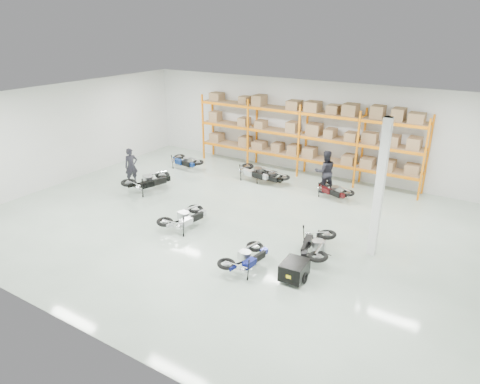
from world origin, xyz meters
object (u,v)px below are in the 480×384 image
Objects in this scene: moto_back_d at (334,188)px; moto_black_far_left at (148,178)px; moto_back_b at (256,169)px; person_back at (325,172)px; moto_back_c at (270,174)px; moto_silver_left at (184,215)px; person_left at (131,166)px; moto_touring_right at (316,241)px; moto_back_a at (185,159)px; trailer at (294,270)px; moto_blue_centre at (246,255)px.

moto_black_far_left is at bearing 137.66° from moto_back_d.
person_back is at bearing -70.91° from moto_back_b.
moto_black_far_left is 5.55m from moto_back_c.
moto_silver_left is 1.06× the size of person_left.
moto_touring_right is 5.15m from moto_back_d.
moto_back_b reaches higher than moto_back_a.
moto_back_c is at bearing 120.44° from trailer.
moto_touring_right is 1.27× the size of trailer.
person_back is (7.23, 0.70, 0.43)m from moto_back_a.
moto_blue_centre is at bearing -120.58° from moto_back_a.
moto_blue_centre is 10.02m from moto_back_a.
moto_touring_right reaches higher than moto_back_c.
moto_back_c is at bearing 109.52° from moto_back_d.
person_back reaches higher than moto_touring_right.
moto_back_a is 7.83m from moto_back_d.
person_left is at bearing 132.34° from moto_back_d.
moto_blue_centre is 0.86× the size of person_back.
moto_touring_right is at bearing 72.97° from person_back.
moto_blue_centre is at bearing -86.18° from person_left.
moto_silver_left reaches higher than trailer.
moto_blue_centre is 0.92× the size of moto_silver_left.
person_left reaches higher than moto_blue_centre.
moto_back_d reaches higher than trailer.
moto_blue_centre is at bearing 169.38° from moto_silver_left.
trailer is at bearing -164.06° from moto_blue_centre.
moto_back_b is at bearing 124.83° from trailer.
person_left is (-0.77, -2.98, 0.31)m from moto_back_a.
person_left is (-5.01, 2.37, 0.30)m from moto_silver_left.
moto_black_far_left is 1.28× the size of moto_back_d.
moto_back_a is (-9.08, 6.35, 0.17)m from trailer.
moto_back_d is at bearing 106.40° from person_back.
moto_touring_right is at bearing -144.06° from moto_back_d.
moto_back_c is (-2.86, 6.92, -0.02)m from moto_blue_centre.
moto_back_c is (4.17, 3.66, -0.12)m from moto_black_far_left.
person_back reaches higher than trailer.
person_back reaches higher than moto_black_far_left.
moto_back_d is (7.83, 0.24, -0.05)m from moto_back_a.
moto_blue_centre is 0.95× the size of moto_back_a.
moto_back_b is at bearing -74.64° from moto_back_a.
moto_blue_centre reaches higher than moto_back_d.
person_left is at bearing 7.07° from moto_black_far_left.
moto_back_a reaches higher than moto_blue_centre.
trailer is 8.01m from moto_back_c.
person_back is at bearing -128.74° from moto_black_far_left.
moto_back_d is 0.93× the size of person_left.
person_left is at bearing -11.08° from person_back.
moto_back_b is 1.18× the size of moto_back_c.
moto_silver_left is 0.97× the size of moto_touring_right.
person_left is (-4.72, -3.33, 0.27)m from moto_back_b.
trailer is at bearing -129.59° from moto_back_b.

